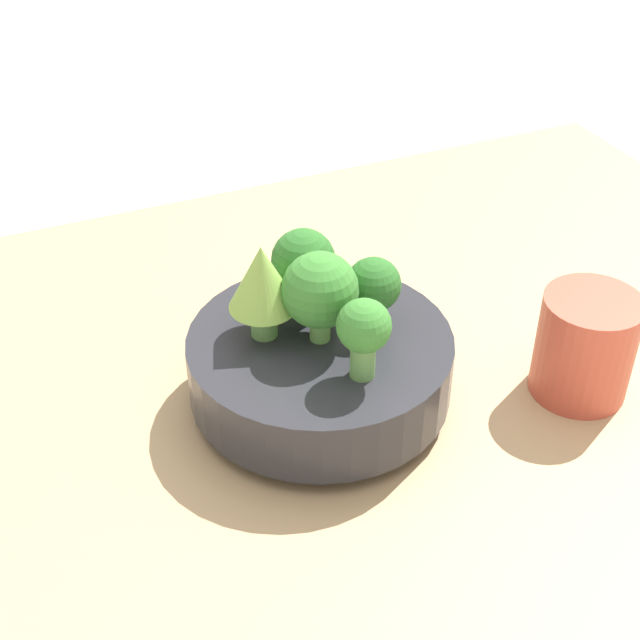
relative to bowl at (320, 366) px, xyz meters
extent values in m
plane|color=silver|center=(-0.02, -0.03, -0.08)|extent=(6.00, 6.00, 0.00)
cube|color=tan|center=(-0.02, -0.03, -0.06)|extent=(1.16, 0.80, 0.04)
cylinder|color=#28282D|center=(0.00, 0.00, -0.04)|extent=(0.11, 0.11, 0.01)
cylinder|color=#28282D|center=(0.00, 0.00, 0.00)|extent=(0.24, 0.24, 0.06)
cylinder|color=#6BA34C|center=(-0.05, 0.00, 0.04)|extent=(0.03, 0.03, 0.02)
sphere|color=#286023|center=(-0.05, 0.00, 0.07)|extent=(0.05, 0.05, 0.05)
cylinder|color=#6BA34C|center=(-0.01, -0.06, 0.04)|extent=(0.03, 0.03, 0.02)
sphere|color=#286023|center=(-0.01, -0.06, 0.08)|extent=(0.06, 0.06, 0.06)
cylinder|color=#6BA34C|center=(0.00, 0.00, 0.05)|extent=(0.02, 0.02, 0.03)
sphere|color=#387A2D|center=(0.00, 0.00, 0.08)|extent=(0.07, 0.07, 0.07)
cylinder|color=#609347|center=(-0.01, 0.06, 0.05)|extent=(0.02, 0.02, 0.04)
sphere|color=#387A2D|center=(-0.01, 0.06, 0.08)|extent=(0.05, 0.05, 0.05)
cylinder|color=#609347|center=(0.04, -0.03, 0.05)|extent=(0.02, 0.02, 0.03)
cone|color=#84AD47|center=(0.04, -0.03, 0.09)|extent=(0.06, 0.06, 0.06)
cylinder|color=#C64C38|center=(-0.23, 0.08, 0.01)|extent=(0.09, 0.09, 0.10)
camera|label=1|loc=(0.25, 0.57, 0.51)|focal=50.00mm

